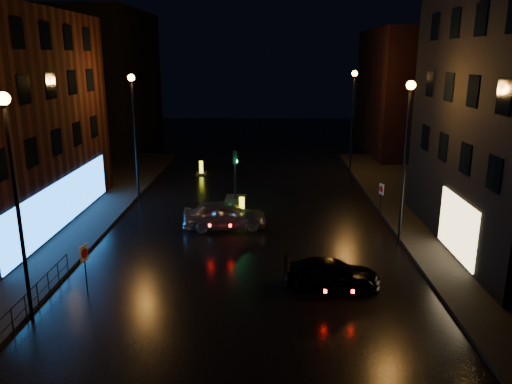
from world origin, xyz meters
The scene contains 17 objects.
ground centered at (0.00, 0.00, 0.00)m, with size 120.00×120.00×0.00m, color black.
pavement_left centered at (-14.00, 8.00, 0.07)m, with size 12.00×44.00×0.15m, color black.
pavement_right centered at (14.00, 8.00, 0.07)m, with size 12.00×44.00×0.15m, color black.
building_far_left centered at (-16.00, 35.00, 7.00)m, with size 8.00×16.00×14.00m, color black.
building_far_right centered at (15.00, 32.00, 6.00)m, with size 8.00×14.00×12.00m, color black.
street_lamp_lnear centered at (-7.80, -2.00, 5.56)m, with size 0.44×0.44×8.37m.
street_lamp_lfar centered at (-7.80, 14.00, 5.56)m, with size 0.44×0.44×8.37m.
street_lamp_rnear centered at (7.80, 6.00, 5.56)m, with size 0.44×0.44×8.37m.
street_lamp_rfar centered at (7.80, 22.00, 5.56)m, with size 0.44×0.44×8.37m.
traffic_signal centered at (-1.20, 14.00, 0.50)m, with size 1.40×2.40×3.45m.
guard_railing centered at (-8.00, -1.00, 0.74)m, with size 0.05×6.04×1.00m.
silver_hatchback centered at (-1.46, 8.37, 0.80)m, with size 1.88×4.68×1.59m, color #B1B5B9.
dark_sedan centered at (3.71, 1.07, 0.59)m, with size 1.66×4.08×1.19m, color black.
bollard_near centered at (-0.60, 10.72, 0.25)m, with size 1.01×1.41×1.16m.
bollard_far centered at (-4.52, 21.72, 0.24)m, with size 0.94×1.33×1.10m.
road_sign_left centered at (-6.50, 0.23, 1.58)m, with size 0.15×0.51×2.10m.
road_sign_right centered at (7.90, 10.89, 1.51)m, with size 0.18×0.48×2.01m.
Camera 1 is at (0.93, -18.49, 9.53)m, focal length 35.00 mm.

